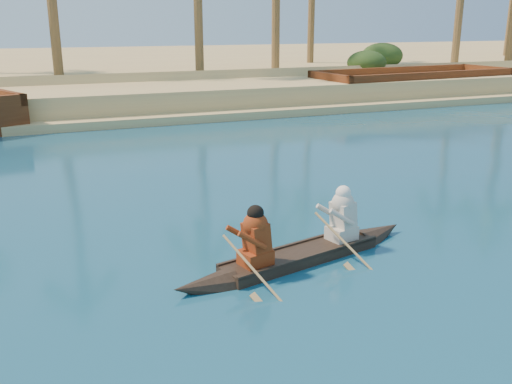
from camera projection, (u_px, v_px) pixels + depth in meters
name	position (u px, v px, depth m)	size (l,w,h in m)	color
sandy_embankment	(50.00, 71.00, 45.30)	(150.00, 51.00, 1.50)	tan
shrub_cluster	(64.00, 81.00, 31.45)	(100.00, 6.00, 2.40)	#1F3D16
canoe	(301.00, 246.00, 10.65)	(5.40, 1.95, 1.48)	#30231A
barge_right	(413.00, 87.00, 33.12)	(12.18, 4.87, 1.98)	#653015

